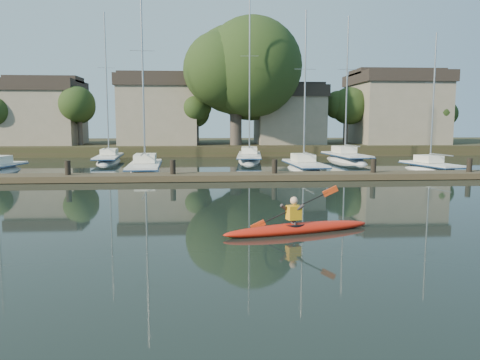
{
  "coord_description": "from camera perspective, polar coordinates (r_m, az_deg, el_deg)",
  "views": [
    {
      "loc": [
        -1.01,
        -13.37,
        3.43
      ],
      "look_at": [
        0.25,
        4.37,
        1.2
      ],
      "focal_mm": 35.0,
      "sensor_mm": 36.0,
      "label": 1
    }
  ],
  "objects": [
    {
      "name": "ground",
      "position": [
        13.84,
        0.25,
        -7.21
      ],
      "size": [
        160.0,
        160.0,
        0.0
      ],
      "primitive_type": "plane",
      "color": "black",
      "rests_on": "ground"
    },
    {
      "name": "sailboat_3",
      "position": [
        33.3,
        7.84,
        0.86
      ],
      "size": [
        2.34,
        7.65,
        12.2
      ],
      "rotation": [
        0.0,
        0.0,
        0.05
      ],
      "color": "white",
      "rests_on": "ground"
    },
    {
      "name": "dock",
      "position": [
        27.58,
        -1.94,
        0.43
      ],
      "size": [
        34.0,
        2.0,
        1.8
      ],
      "color": "#4E412C",
      "rests_on": "ground"
    },
    {
      "name": "sailboat_5",
      "position": [
        41.51,
        -15.69,
        1.91
      ],
      "size": [
        2.5,
        8.33,
        13.6
      ],
      "rotation": [
        0.0,
        0.0,
        0.07
      ],
      "color": "white",
      "rests_on": "ground"
    },
    {
      "name": "shore",
      "position": [
        53.72,
        -1.28,
        6.94
      ],
      "size": [
        90.0,
        25.25,
        12.75
      ],
      "color": "#2A3118",
      "rests_on": "ground"
    },
    {
      "name": "sailboat_1",
      "position": [
        32.4,
        -11.5,
        0.59
      ],
      "size": [
        2.61,
        8.66,
        13.98
      ],
      "rotation": [
        0.0,
        0.0,
        0.06
      ],
      "color": "white",
      "rests_on": "ground"
    },
    {
      "name": "sailboat_6",
      "position": [
        41.19,
        1.14,
        2.12
      ],
      "size": [
        2.98,
        9.88,
        15.47
      ],
      "rotation": [
        0.0,
        0.0,
        -0.1
      ],
      "color": "white",
      "rests_on": "ground"
    },
    {
      "name": "kayak",
      "position": [
        14.71,
        7.03,
        -5.63
      ],
      "size": [
        4.94,
        1.97,
        1.58
      ],
      "rotation": [
        0.0,
        0.0,
        0.27
      ],
      "color": "red",
      "rests_on": "ground"
    },
    {
      "name": "sailboat_4",
      "position": [
        35.3,
        22.27,
        0.76
      ],
      "size": [
        2.99,
        6.45,
        10.57
      ],
      "rotation": [
        0.0,
        0.0,
        0.19
      ],
      "color": "white",
      "rests_on": "ground"
    },
    {
      "name": "sailboat_7",
      "position": [
        41.81,
        12.75,
        1.99
      ],
      "size": [
        2.95,
        8.62,
        13.64
      ],
      "rotation": [
        0.0,
        0.0,
        0.09
      ],
      "color": "white",
      "rests_on": "ground"
    }
  ]
}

